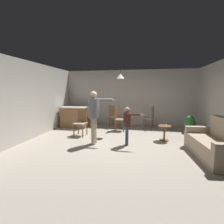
% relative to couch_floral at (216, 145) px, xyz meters
% --- Properties ---
extents(ground, '(7.68, 7.68, 0.00)m').
position_rel_couch_floral_xyz_m(ground, '(-2.53, 0.58, -0.33)').
color(ground, '#9E9384').
extents(wall_back, '(6.40, 0.10, 2.70)m').
position_rel_couch_floral_xyz_m(wall_back, '(-2.53, 3.78, 1.02)').
color(wall_back, beige).
rests_on(wall_back, ground).
extents(wall_left, '(0.10, 6.40, 2.70)m').
position_rel_couch_floral_xyz_m(wall_left, '(-5.73, 0.58, 1.02)').
color(wall_left, beige).
rests_on(wall_left, ground).
extents(couch_floral, '(1.01, 1.87, 1.00)m').
position_rel_couch_floral_xyz_m(couch_floral, '(0.00, 0.00, 0.00)').
color(couch_floral, tan).
rests_on(couch_floral, ground).
extents(kitchen_counter, '(1.26, 0.66, 0.95)m').
position_rel_couch_floral_xyz_m(kitchen_counter, '(-4.98, 2.69, 0.15)').
color(kitchen_counter, olive).
rests_on(kitchen_counter, ground).
extents(side_table_by_couch, '(0.44, 0.44, 0.52)m').
position_rel_couch_floral_xyz_m(side_table_by_couch, '(-1.11, 1.25, -0.00)').
color(side_table_by_couch, brown).
rests_on(side_table_by_couch, ground).
extents(person_adult, '(0.83, 0.49, 1.68)m').
position_rel_couch_floral_xyz_m(person_adult, '(-3.34, 0.47, 0.71)').
color(person_adult, tan).
rests_on(person_adult, ground).
extents(person_child, '(0.62, 0.35, 1.20)m').
position_rel_couch_floral_xyz_m(person_child, '(-2.30, 0.55, 0.41)').
color(person_child, '#384260').
rests_on(person_child, ground).
extents(dining_chair_by_counter, '(0.46, 0.46, 1.00)m').
position_rel_couch_floral_xyz_m(dining_chair_by_counter, '(-4.14, 1.37, 0.21)').
color(dining_chair_by_counter, brown).
rests_on(dining_chair_by_counter, ground).
extents(dining_chair_near_wall, '(0.44, 0.44, 1.00)m').
position_rel_couch_floral_xyz_m(dining_chair_near_wall, '(-2.86, 2.38, 0.21)').
color(dining_chair_near_wall, brown).
rests_on(dining_chair_near_wall, ground).
extents(dining_chair_centre_back, '(0.51, 0.51, 1.00)m').
position_rel_couch_floral_xyz_m(dining_chair_centre_back, '(-1.53, 3.05, 0.21)').
color(dining_chair_centre_back, brown).
rests_on(dining_chair_centre_back, ground).
extents(dining_chair_spare, '(0.56, 0.56, 1.00)m').
position_rel_couch_floral_xyz_m(dining_chair_spare, '(-3.18, 3.07, 0.21)').
color(dining_chair_spare, brown).
rests_on(dining_chair_spare, ground).
extents(potted_plant_corner, '(0.46, 0.46, 0.70)m').
position_rel_couch_floral_xyz_m(potted_plant_corner, '(0.03, 2.56, 0.06)').
color(potted_plant_corner, '#4C4742').
rests_on(potted_plant_corner, ground).
extents(spare_remote_on_table, '(0.08, 0.13, 0.04)m').
position_rel_couch_floral_xyz_m(spare_remote_on_table, '(-1.06, 1.24, 0.21)').
color(spare_remote_on_table, white).
rests_on(spare_remote_on_table, side_table_by_couch).
extents(ceiling_light_pendant, '(0.32, 0.32, 0.55)m').
position_rel_couch_floral_xyz_m(ceiling_light_pendant, '(-2.72, 1.95, 1.92)').
color(ceiling_light_pendant, silver).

